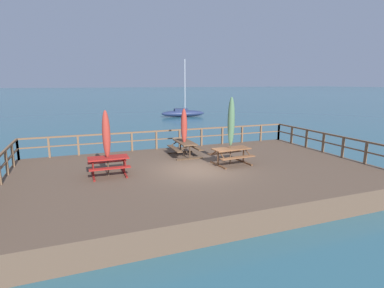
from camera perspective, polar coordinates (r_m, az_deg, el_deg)
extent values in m
plane|color=#2D5B6B|center=(13.75, 1.07, -8.13)|extent=(600.00, 600.00, 0.00)
cube|color=brown|center=(13.61, 1.08, -6.45)|extent=(15.74, 9.59, 0.85)
cube|color=brown|center=(17.56, -4.55, 2.55)|extent=(15.44, 0.09, 0.08)
cube|color=brown|center=(17.63, -4.53, 1.03)|extent=(15.44, 0.07, 0.06)
cube|color=brown|center=(17.22, -30.02, -0.93)|extent=(0.10, 0.10, 1.05)
cube|color=brown|center=(17.04, -25.37, -0.61)|extent=(0.10, 0.10, 1.05)
cube|color=brown|center=(16.97, -20.66, -0.27)|extent=(0.10, 0.10, 1.05)
cube|color=brown|center=(17.02, -15.94, 0.06)|extent=(0.10, 0.10, 1.05)
cube|color=brown|center=(17.19, -11.28, 0.39)|extent=(0.10, 0.10, 1.05)
cube|color=brown|center=(17.47, -6.74, 0.71)|extent=(0.10, 0.10, 1.05)
cube|color=brown|center=(17.85, -2.36, 1.01)|extent=(0.10, 0.10, 1.05)
cube|color=brown|center=(18.33, 1.80, 1.30)|extent=(0.10, 0.10, 1.05)
cube|color=brown|center=(18.91, 5.74, 1.56)|extent=(0.10, 0.10, 1.05)
cube|color=brown|center=(19.57, 9.42, 1.80)|extent=(0.10, 0.10, 1.05)
cube|color=brown|center=(20.30, 12.86, 2.01)|extent=(0.10, 0.10, 1.05)
cube|color=brown|center=(21.11, 16.04, 2.20)|extent=(0.10, 0.10, 1.05)
cube|color=brown|center=(14.66, -31.59, -3.03)|extent=(0.10, 0.10, 1.05)
cube|color=brown|center=(15.93, -30.74, -1.90)|extent=(0.10, 0.10, 1.05)
cube|color=brown|center=(17.22, -30.02, -0.93)|extent=(0.10, 0.10, 1.05)
cube|color=brown|center=(17.58, 25.16, 1.50)|extent=(0.09, 9.29, 0.08)
cube|color=brown|center=(17.66, 25.03, -0.01)|extent=(0.07, 9.29, 0.06)
cube|color=brown|center=(16.39, 29.96, -1.49)|extent=(0.10, 0.10, 1.05)
cube|color=brown|center=(17.23, 26.59, -0.59)|extent=(0.10, 0.10, 1.05)
cube|color=brown|center=(18.13, 23.53, 0.22)|extent=(0.10, 0.10, 1.05)
cube|color=brown|center=(19.08, 20.78, 0.95)|extent=(0.10, 0.10, 1.05)
cube|color=brown|center=(20.08, 18.29, 1.61)|extent=(0.10, 0.10, 1.05)
cube|color=brown|center=(21.11, 16.04, 2.20)|extent=(0.10, 0.10, 1.05)
cube|color=maroon|center=(12.90, -15.52, -2.52)|extent=(1.62, 0.76, 0.05)
cube|color=maroon|center=(12.43, -15.19, -4.45)|extent=(1.62, 0.28, 0.04)
cube|color=maroon|center=(13.51, -15.69, -3.21)|extent=(1.62, 0.28, 0.04)
cube|color=maroon|center=(13.05, -18.11, -5.75)|extent=(0.08, 1.40, 0.06)
cylinder|color=maroon|center=(12.95, -18.20, -4.31)|extent=(0.07, 0.07, 0.74)
cylinder|color=maroon|center=(12.63, -18.20, -3.68)|extent=(0.06, 0.63, 0.37)
cylinder|color=maroon|center=(13.17, -18.33, -3.07)|extent=(0.06, 0.63, 0.37)
cube|color=maroon|center=(13.15, -12.62, -5.31)|extent=(0.08, 1.40, 0.06)
cylinder|color=maroon|center=(13.06, -12.69, -3.88)|extent=(0.07, 0.07, 0.74)
cylinder|color=maroon|center=(12.73, -12.55, -3.25)|extent=(0.06, 0.63, 0.37)
cylinder|color=maroon|center=(13.27, -12.91, -2.66)|extent=(0.06, 0.63, 0.37)
cube|color=brown|center=(14.25, 7.41, -0.88)|extent=(1.82, 0.90, 0.05)
cube|color=brown|center=(13.86, 8.63, -2.54)|extent=(1.78, 0.43, 0.04)
cube|color=brown|center=(14.77, 6.20, -1.60)|extent=(1.78, 0.43, 0.04)
cube|color=brown|center=(14.06, 4.92, -3.98)|extent=(0.20, 1.40, 0.06)
cylinder|color=brown|center=(13.97, 4.94, -2.63)|extent=(0.07, 0.07, 0.74)
cylinder|color=brown|center=(13.68, 5.55, -1.99)|extent=(0.11, 0.63, 0.37)
cylinder|color=brown|center=(14.15, 4.39, -1.52)|extent=(0.11, 0.63, 0.37)
cube|color=brown|center=(14.80, 9.63, -3.31)|extent=(0.20, 1.40, 0.06)
cylinder|color=brown|center=(14.71, 9.67, -2.03)|extent=(0.07, 0.07, 0.74)
cylinder|color=brown|center=(14.44, 10.34, -1.41)|extent=(0.11, 0.63, 0.37)
cylinder|color=brown|center=(14.89, 9.08, -0.98)|extent=(0.11, 0.63, 0.37)
cube|color=brown|center=(15.69, -1.36, 0.36)|extent=(0.77, 1.87, 0.05)
cube|color=brown|center=(15.94, 0.55, -0.56)|extent=(0.29, 1.87, 0.04)
cube|color=brown|center=(15.58, -3.30, -0.86)|extent=(0.29, 1.87, 0.04)
cube|color=#432F1F|center=(15.15, -0.42, -2.79)|extent=(1.40, 0.09, 0.06)
cylinder|color=#432F1F|center=(15.07, -0.42, -1.54)|extent=(0.07, 0.07, 0.74)
cylinder|color=#432F1F|center=(15.12, 0.58, -0.64)|extent=(0.63, 0.06, 0.37)
cylinder|color=#432F1F|center=(14.93, -1.43, -0.80)|extent=(0.63, 0.06, 0.37)
cube|color=#432F1F|center=(16.54, -2.20, -1.58)|extent=(1.40, 0.09, 0.06)
cylinder|color=#432F1F|center=(16.46, -2.20, -0.43)|extent=(0.07, 0.07, 0.74)
cylinder|color=#432F1F|center=(16.51, -1.29, 0.39)|extent=(0.63, 0.06, 0.37)
cylinder|color=#432F1F|center=(16.34, -3.14, 0.25)|extent=(0.63, 0.06, 0.37)
cylinder|color=#4C3828|center=(12.72, -15.76, -0.23)|extent=(0.06, 0.06, 2.56)
ellipsoid|color=#A33328|center=(12.64, -15.87, 1.78)|extent=(0.32, 0.32, 1.95)
cylinder|color=maroon|center=(12.66, -15.84, 1.13)|extent=(0.21, 0.21, 0.05)
cone|color=#4C3828|center=(12.53, -16.10, 5.83)|extent=(0.10, 0.10, 0.14)
cylinder|color=#4C3828|center=(14.06, 7.35, 2.07)|extent=(0.06, 0.06, 2.98)
ellipsoid|color=#4C704C|center=(13.98, 7.40, 4.20)|extent=(0.32, 0.32, 2.26)
cylinder|color=#2D432D|center=(14.01, 7.38, 3.51)|extent=(0.21, 0.21, 0.05)
cone|color=#4C3828|center=(13.89, 7.51, 8.42)|extent=(0.10, 0.10, 0.14)
cylinder|color=#4C3828|center=(15.53, -1.50, 1.90)|extent=(0.06, 0.06, 2.36)
ellipsoid|color=#A33328|center=(15.47, -1.51, 3.42)|extent=(0.32, 0.32, 1.79)
cylinder|color=maroon|center=(15.49, -1.51, 2.93)|extent=(0.21, 0.21, 0.05)
cone|color=#4C3828|center=(15.37, -1.53, 6.49)|extent=(0.10, 0.10, 0.14)
ellipsoid|color=navy|center=(41.93, -1.72, 5.79)|extent=(6.18, 2.50, 0.90)
cube|color=#202949|center=(41.82, -2.13, 6.45)|extent=(1.93, 1.33, 0.36)
cylinder|color=silver|center=(41.78, -1.34, 10.95)|extent=(0.10, 0.10, 7.00)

